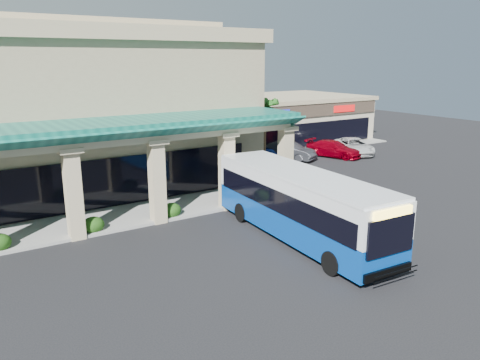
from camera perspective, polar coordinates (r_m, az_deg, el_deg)
ground at (r=23.94m, az=1.87°, el=-7.34°), size 110.00×110.00×0.00m
main_building at (r=34.67m, az=-25.27°, el=7.79°), size 30.80×14.80×11.35m
arcade at (r=26.15m, az=-21.63°, el=0.07°), size 30.00×6.20×5.70m
strip_mall at (r=52.62m, az=3.02°, el=7.44°), size 22.50×12.50×4.90m
palm_0 at (r=36.55m, az=2.98°, el=5.66°), size 2.40×2.40×6.60m
palm_1 at (r=39.60m, az=1.58°, el=5.78°), size 2.40×2.40×5.80m
broadleaf_tree at (r=42.85m, az=-4.46°, el=5.74°), size 2.60×2.60×4.81m
transit_bus at (r=23.78m, az=7.30°, el=-3.14°), size 3.70×12.65×3.49m
pedestrian at (r=26.86m, az=14.72°, el=-3.32°), size 0.59×0.75×1.81m
car_silver at (r=41.25m, az=3.32°, el=2.99°), size 2.02×4.19×1.38m
car_white at (r=42.96m, az=5.93°, el=3.59°), size 3.65×5.29×1.65m
car_red at (r=44.78m, az=11.33°, el=3.75°), size 3.91×5.71×1.54m
car_gray at (r=46.62m, az=13.74°, el=4.03°), size 4.56×6.06×1.53m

